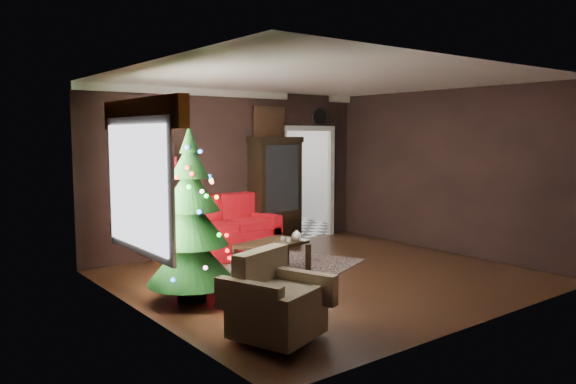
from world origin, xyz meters
TOP-DOWN VIEW (x-y plane):
  - floor at (0.00, 0.00)m, footprint 5.50×5.50m
  - ceiling at (0.00, 0.00)m, footprint 5.50×5.50m
  - wall_back at (0.00, 2.50)m, footprint 5.50×0.00m
  - wall_front at (0.00, -2.50)m, footprint 5.50×0.00m
  - wall_left at (-2.75, 0.00)m, footprint 0.00×5.50m
  - wall_right at (2.75, 0.00)m, footprint 0.00×5.50m
  - doorway at (1.70, 2.50)m, footprint 1.10×0.10m
  - left_window at (-2.71, 0.20)m, footprint 0.05×1.60m
  - valance at (-2.63, 0.20)m, footprint 0.12×2.10m
  - kitchen_floor at (1.70, 4.00)m, footprint 3.00×3.00m
  - kitchen_window at (1.70, 5.45)m, footprint 0.70×0.06m
  - rug at (-0.21, 0.73)m, footprint 2.86×2.52m
  - loveseat at (-0.40, 2.05)m, footprint 1.70×0.90m
  - curio_cabinet at (0.75, 2.27)m, footprint 0.90×0.45m
  - floor_lamp at (-1.54, 1.86)m, footprint 0.34×0.34m
  - christmas_tree at (-2.08, 0.11)m, footprint 1.40×1.40m
  - armchair at (-2.01, -1.55)m, footprint 1.01×1.01m
  - coffee_table at (-0.51, 0.62)m, footprint 1.13×0.83m
  - teapot at (-0.17, 0.47)m, footprint 0.18×0.18m
  - cup_a at (-0.32, 0.62)m, footprint 0.08×0.08m
  - cup_b at (-0.29, 0.49)m, footprint 0.07×0.07m
  - book at (-0.16, 0.43)m, footprint 0.15×0.04m
  - wall_clock at (1.95, 2.45)m, footprint 0.32×0.32m
  - painting at (0.75, 2.46)m, footprint 0.62×0.05m
  - kitchen_counter at (1.70, 5.20)m, footprint 1.80×0.60m
  - kitchen_table at (1.40, 3.70)m, footprint 0.70×0.70m

SIDE VIEW (x-z plane):
  - floor at x=0.00m, z-range 0.00..0.00m
  - kitchen_floor at x=1.70m, z-range 0.00..0.00m
  - rug at x=-0.21m, z-range 0.00..0.01m
  - coffee_table at x=-0.51m, z-range 0.01..0.47m
  - kitchen_table at x=1.40m, z-range 0.00..0.75m
  - kitchen_counter at x=1.70m, z-range 0.00..0.90m
  - armchair at x=-2.01m, z-range 0.06..0.86m
  - cup_a at x=-0.32m, z-range 0.47..0.52m
  - cup_b at x=-0.29m, z-range 0.47..0.53m
  - loveseat at x=-0.40m, z-range 0.00..1.00m
  - teapot at x=-0.17m, z-range 0.47..0.62m
  - book at x=-0.16m, z-range 0.47..0.68m
  - floor_lamp at x=-1.54m, z-range -0.04..1.70m
  - curio_cabinet at x=0.75m, z-range 0.00..1.90m
  - christmas_tree at x=-2.08m, z-range 0.01..2.09m
  - doorway at x=1.70m, z-range 0.00..2.10m
  - wall_back at x=0.00m, z-range -1.35..4.15m
  - wall_front at x=0.00m, z-range -1.35..4.15m
  - wall_left at x=-2.75m, z-range -1.35..4.15m
  - wall_right at x=2.75m, z-range -1.35..4.15m
  - left_window at x=-2.71m, z-range 0.75..2.15m
  - kitchen_window at x=1.70m, z-range 1.35..2.05m
  - painting at x=0.75m, z-range 1.99..2.51m
  - valance at x=-2.63m, z-range 2.10..2.44m
  - wall_clock at x=1.95m, z-range 2.35..2.41m
  - ceiling at x=0.00m, z-range 2.80..2.80m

